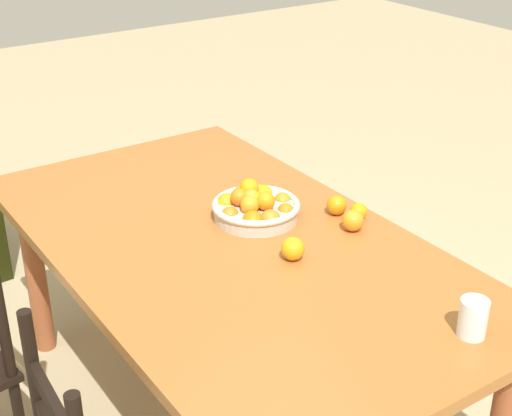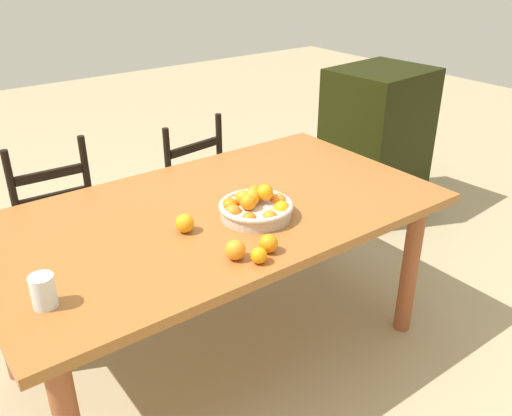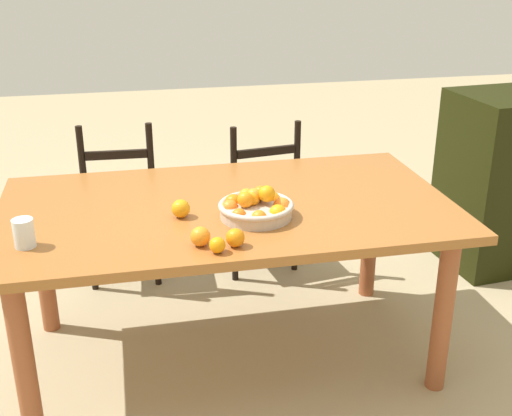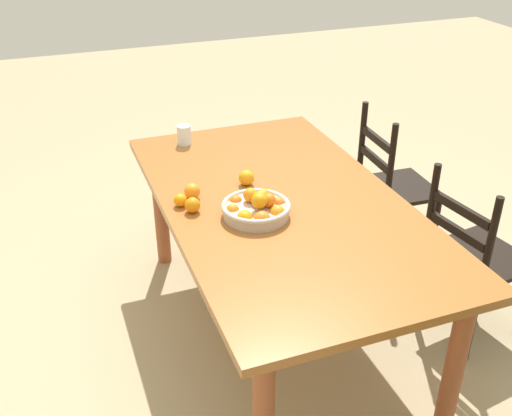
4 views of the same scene
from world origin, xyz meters
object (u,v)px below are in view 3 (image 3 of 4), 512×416
Objects in this scene: orange_loose_3 at (217,245)px; orange_loose_2 at (181,209)px; fruit_bowl at (256,207)px; orange_loose_0 at (200,236)px; orange_loose_1 at (235,238)px; chair_near_window at (122,205)px; chair_by_cabinet at (257,197)px; cabinet at (506,180)px; drinking_glass at (24,233)px; dining_table at (227,224)px.

orange_loose_2 is at bearing 104.95° from orange_loose_3.
fruit_bowl reaches higher than orange_loose_0.
chair_near_window is at bearing 107.09° from orange_loose_1.
fruit_bowl is 0.34m from orange_loose_0.
orange_loose_0 is at bearing 165.41° from orange_loose_1.
orange_loose_0 is 0.29m from orange_loose_2.
chair_near_window is 1.04× the size of chair_by_cabinet.
orange_loose_2 is (-0.53, -1.00, 0.38)m from chair_by_cabinet.
cabinet is 9.42× the size of drinking_glass.
chair_near_window is (-0.45, 0.91, -0.24)m from dining_table.
fruit_bowl is at bearing 119.73° from chair_near_window.
chair_by_cabinet is 1.20m from orange_loose_2.
dining_table is 1.90m from cabinet.
dining_table is at bearing 84.49° from orange_loose_1.
orange_loose_2 is (-0.17, 0.32, 0.00)m from orange_loose_1.
orange_loose_0 is (-0.17, -0.39, 0.13)m from dining_table.
drinking_glass is at bearing 76.17° from chair_near_window.
orange_loose_0 reaches higher than orange_loose_1.
cabinet is 13.62× the size of orange_loose_2.
fruit_bowl is 4.14× the size of orange_loose_0.
chair_near_window is 0.78m from chair_by_cabinet.
drinking_glass is at bearing 168.61° from orange_loose_0.
chair_near_window is 12.51× the size of orange_loose_2.
orange_loose_2 is at bearing 168.76° from fruit_bowl.
fruit_bowl is at bearing -11.24° from orange_loose_2.
orange_loose_3 is (-1.89, -1.12, 0.29)m from cabinet.
drinking_glass is at bearing -162.16° from dining_table.
chair_by_cabinet is 1.42m from orange_loose_1.
chair_by_cabinet reaches higher than drinking_glass.
orange_loose_1 is at bearing -11.92° from drinking_glass.
chair_by_cabinet reaches higher than orange_loose_0.
chair_near_window reaches higher than chair_by_cabinet.
drinking_glass is at bearing -173.85° from fruit_bowl.
chair_near_window reaches higher than fruit_bowl.
orange_loose_2 is (-1.98, -0.76, 0.30)m from cabinet.
chair_near_window is at bearing 73.23° from drinking_glass.
drinking_glass reaches higher than orange_loose_0.
orange_loose_2 is (0.24, -1.02, 0.37)m from chair_near_window.
orange_loose_3 is (-0.07, -0.04, -0.01)m from orange_loose_1.
drinking_glass is at bearing 37.68° from chair_by_cabinet.
fruit_bowl is 0.29m from orange_loose_1.
orange_loose_2 is (-0.30, 0.06, -0.01)m from fruit_bowl.
chair_near_window is 1.28m from drinking_glass.
fruit_bowl reaches higher than drinking_glass.
dining_table is 6.24× the size of fruit_bowl.
cabinet is 17.14× the size of orange_loose_3.
orange_loose_1 is 1.17× the size of orange_loose_3.
orange_loose_1 is 0.64× the size of drinking_glass.
fruit_bowl reaches higher than orange_loose_3.
chair_near_window is 12.61× the size of orange_loose_0.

